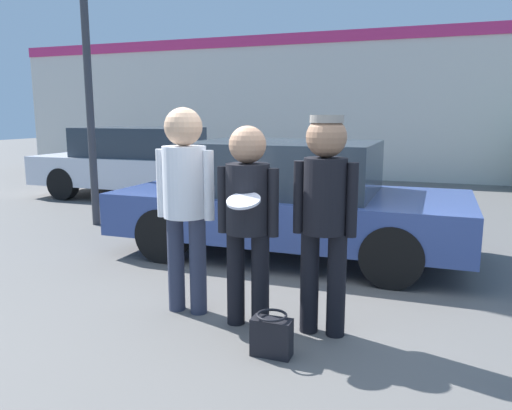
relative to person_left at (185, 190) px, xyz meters
name	(u,v)px	position (x,y,z in m)	size (l,w,h in m)	color
ground_plane	(275,323)	(0.83, 0.01, -1.11)	(56.00, 56.00, 0.00)	#5B5956
storefront_building	(393,105)	(0.83, 10.08, 0.91)	(24.00, 0.22, 3.98)	silver
person_left	(185,190)	(0.00, 0.00, 0.00)	(0.55, 0.38, 1.82)	#2D3347
person_middle_with_frisbee	(248,209)	(0.62, -0.10, -0.11)	(0.53, 0.57, 1.68)	black
person_right	(325,205)	(1.25, -0.04, -0.05)	(0.51, 0.34, 1.76)	black
parked_car_near	(288,198)	(0.30, 2.17, -0.39)	(4.33, 1.97, 1.43)	#334784
parked_car_far	(142,163)	(-3.89, 5.34, -0.36)	(4.68, 1.87, 1.49)	silver
handbag	(272,336)	(0.98, -0.55, -0.95)	(0.30, 0.23, 0.33)	black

